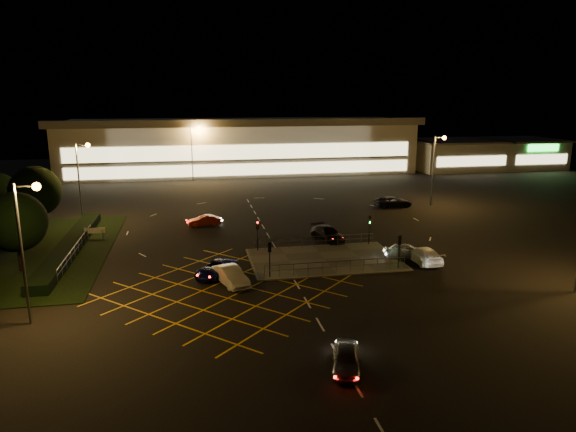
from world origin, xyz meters
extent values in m
plane|color=black|center=(0.00, 0.00, 0.00)|extent=(180.00, 180.00, 0.00)
cube|color=#4C4944|center=(2.00, -2.00, 0.06)|extent=(14.00, 9.00, 0.12)
cube|color=black|center=(-28.00, 6.00, 0.04)|extent=(18.00, 30.00, 0.08)
cube|color=black|center=(-23.00, 6.00, 0.50)|extent=(2.00, 26.00, 1.00)
cube|color=beige|center=(0.00, 62.00, 5.00)|extent=(70.00, 25.00, 10.00)
cube|color=slate|center=(0.00, 62.00, 10.20)|extent=(72.00, 26.50, 0.60)
cube|color=#FFEAA5|center=(0.00, 49.45, 5.00)|extent=(66.00, 0.20, 3.00)
cube|color=#FFEAA5|center=(0.00, 49.45, 1.80)|extent=(66.00, 0.20, 2.20)
cube|color=beige|center=(46.00, 54.00, 3.00)|extent=(18.00, 14.00, 6.00)
cube|color=slate|center=(46.00, 54.00, 6.15)|extent=(18.80, 14.80, 0.40)
cube|color=#FFEAA5|center=(46.00, 46.95, 2.60)|extent=(15.30, 0.20, 2.00)
cube|color=beige|center=(62.00, 54.00, 3.00)|extent=(14.00, 14.00, 6.00)
cube|color=slate|center=(62.00, 54.00, 6.15)|extent=(14.80, 14.80, 0.40)
cube|color=#FFEAA5|center=(62.00, 46.95, 2.60)|extent=(11.90, 0.20, 2.00)
cube|color=#19E533|center=(62.00, 46.85, 5.00)|extent=(7.00, 0.30, 1.40)
cylinder|color=slate|center=(-22.00, -12.00, 5.00)|extent=(0.20, 0.20, 10.00)
cylinder|color=slate|center=(-21.30, -12.00, 9.80)|extent=(1.40, 0.12, 0.12)
sphere|color=orange|center=(-20.60, -12.00, 9.75)|extent=(0.56, 0.56, 0.56)
cylinder|color=slate|center=(-24.00, 18.00, 5.00)|extent=(0.20, 0.20, 10.00)
cylinder|color=slate|center=(-23.30, 18.00, 9.80)|extent=(1.40, 0.12, 0.12)
sphere|color=orange|center=(-22.60, 18.00, 9.75)|extent=(0.56, 0.56, 0.56)
cylinder|color=slate|center=(24.00, 20.00, 5.00)|extent=(0.20, 0.20, 10.00)
cylinder|color=slate|center=(24.70, 20.00, 9.80)|extent=(1.40, 0.12, 0.12)
sphere|color=orange|center=(25.40, 20.00, 9.75)|extent=(0.56, 0.56, 0.56)
cylinder|color=slate|center=(-10.00, 48.00, 5.00)|extent=(0.20, 0.20, 10.00)
cylinder|color=slate|center=(-9.30, 48.00, 9.80)|extent=(1.40, 0.12, 0.12)
sphere|color=orange|center=(-8.60, 48.00, 9.75)|extent=(0.56, 0.56, 0.56)
cylinder|color=slate|center=(30.00, 50.00, 5.00)|extent=(0.20, 0.20, 10.00)
cylinder|color=slate|center=(30.70, 50.00, 9.80)|extent=(1.40, 0.12, 0.12)
sphere|color=orange|center=(31.40, 50.00, 9.75)|extent=(0.56, 0.56, 0.56)
cylinder|color=black|center=(-4.00, -6.00, 1.62)|extent=(0.10, 0.10, 3.00)
cube|color=black|center=(-4.00, -6.00, 2.82)|extent=(0.28, 0.18, 0.90)
sphere|color=#19FF33|center=(-4.00, -5.87, 2.82)|extent=(0.16, 0.16, 0.16)
cylinder|color=black|center=(8.00, -6.00, 1.62)|extent=(0.10, 0.10, 3.00)
cube|color=black|center=(8.00, -6.00, 2.82)|extent=(0.28, 0.18, 0.90)
sphere|color=#19FF33|center=(8.00, -5.87, 2.82)|extent=(0.16, 0.16, 0.16)
cylinder|color=black|center=(-4.00, 2.00, 1.62)|extent=(0.10, 0.10, 3.00)
cube|color=black|center=(-4.00, 2.00, 2.82)|extent=(0.28, 0.18, 0.90)
sphere|color=#FF0C0C|center=(-4.00, 1.87, 2.82)|extent=(0.16, 0.16, 0.16)
cylinder|color=black|center=(8.00, 2.00, 1.62)|extent=(0.10, 0.10, 3.00)
cube|color=black|center=(8.00, 2.00, 2.82)|extent=(0.28, 0.18, 0.90)
sphere|color=#19FF33|center=(8.00, 1.87, 2.82)|extent=(0.16, 0.16, 0.16)
cylinder|color=black|center=(-28.00, 14.00, 1.44)|extent=(0.36, 0.36, 2.88)
sphere|color=black|center=(-28.00, 14.00, 4.96)|extent=(5.76, 5.76, 5.76)
cylinder|color=black|center=(-34.00, 20.00, 1.17)|extent=(0.36, 0.36, 2.34)
cylinder|color=black|center=(-26.00, 0.00, 1.35)|extent=(0.36, 0.36, 2.70)
sphere|color=black|center=(-26.00, 0.00, 4.65)|extent=(5.40, 5.40, 5.40)
imported|color=#9C9EA3|center=(-2.02, -22.17, 0.69)|extent=(2.77, 4.35, 1.38)
imported|color=silver|center=(-7.50, -6.91, 0.76)|extent=(3.06, 4.91, 1.53)
imported|color=#0E1354|center=(-8.63, -4.63, 0.67)|extent=(4.45, 5.23, 1.33)
imported|color=black|center=(4.17, 4.74, 0.74)|extent=(3.37, 5.50, 1.49)
imported|color=silver|center=(10.07, -3.15, 0.75)|extent=(4.72, 2.77, 1.51)
imported|color=#9B240B|center=(-9.05, 13.90, 0.64)|extent=(4.03, 1.74, 1.29)
imported|color=black|center=(18.01, 19.75, 0.75)|extent=(5.48, 2.70, 1.50)
imported|color=silver|center=(11.13, -4.50, 0.75)|extent=(2.39, 5.28, 1.50)
camera|label=1|loc=(-10.51, -48.22, 15.67)|focal=32.00mm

